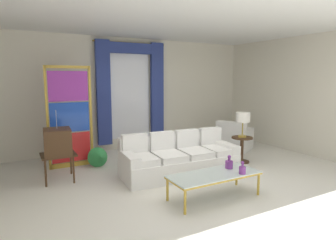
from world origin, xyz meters
name	(u,v)px	position (x,y,z in m)	size (l,w,h in m)	color
ground_plane	(191,180)	(0.00, 0.00, 0.00)	(16.00, 16.00, 0.00)	silver
wall_rear	(131,94)	(0.00, 3.06, 1.50)	(8.00, 0.12, 3.00)	silver
wall_right	(296,95)	(3.66, 0.60, 1.50)	(0.12, 7.00, 3.00)	silver
ceiling_slab	(171,24)	(0.00, 0.80, 3.02)	(8.00, 7.60, 0.04)	white
curtained_window	(131,85)	(-0.04, 2.89, 1.74)	(2.00, 0.17, 2.70)	white
couch_white_long	(178,159)	(0.00, 0.46, 0.31)	(2.39, 1.07, 0.86)	white
coffee_table	(214,176)	(-0.12, -0.87, 0.38)	(1.52, 0.61, 0.41)	silver
bottle_blue_decanter	(242,169)	(0.27, -1.09, 0.48)	(0.11, 0.11, 0.21)	#753384
bottle_crystal_tall	(229,164)	(0.27, -0.77, 0.49)	(0.13, 0.13, 0.23)	#753384
vintage_tv	(58,143)	(-2.21, 1.22, 0.73)	(0.62, 0.64, 1.35)	#472D19
armchair_white	(234,139)	(2.35, 1.44, 0.29)	(1.10, 1.09, 0.80)	white
stained_glass_divider	(70,119)	(-1.83, 1.98, 1.06)	(0.95, 0.05, 2.20)	gold
peacock_figurine	(99,158)	(-1.32, 1.62, 0.22)	(0.44, 0.60, 0.50)	beige
round_side_table	(242,147)	(1.69, 0.43, 0.36)	(0.48, 0.48, 0.59)	#472D19
table_lamp_brass	(243,118)	(1.69, 0.43, 1.03)	(0.32, 0.32, 0.57)	#B29338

